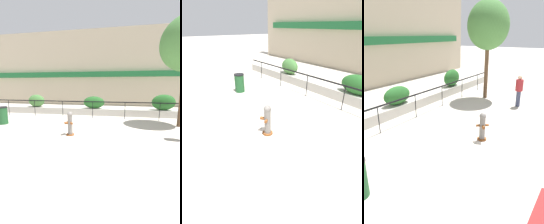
% 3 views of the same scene
% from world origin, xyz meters
% --- Properties ---
extents(ground_plane, '(120.00, 120.00, 0.00)m').
position_xyz_m(ground_plane, '(0.00, 0.00, 0.00)').
color(ground_plane, beige).
extents(building_facade, '(30.00, 1.36, 8.00)m').
position_xyz_m(building_facade, '(0.00, 11.98, 3.99)').
color(building_facade, tan).
rests_on(building_facade, ground).
extents(planter_wall_low, '(18.00, 0.70, 0.50)m').
position_xyz_m(planter_wall_low, '(0.00, 6.00, 0.25)').
color(planter_wall_low, '#B7B2A8').
rests_on(planter_wall_low, ground).
extents(fence_railing_segment, '(15.00, 0.05, 1.15)m').
position_xyz_m(fence_railing_segment, '(-0.00, 4.90, 1.02)').
color(fence_railing_segment, black).
rests_on(fence_railing_segment, ground).
extents(hedge_bush_0, '(1.34, 0.70, 0.97)m').
position_xyz_m(hedge_bush_0, '(-4.75, 6.00, 0.99)').
color(hedge_bush_0, '#427538').
rests_on(hedge_bush_0, planter_wall_low).
extents(hedge_bush_1, '(1.58, 0.70, 0.90)m').
position_xyz_m(hedge_bush_1, '(-0.09, 6.00, 0.95)').
color(hedge_bush_1, '#235B23').
rests_on(hedge_bush_1, planter_wall_low).
extents(hedge_bush_2, '(1.56, 0.67, 1.09)m').
position_xyz_m(hedge_bush_2, '(4.79, 6.00, 1.05)').
color(hedge_bush_2, '#235B23').
rests_on(hedge_bush_2, planter_wall_low).
extents(fire_hydrant, '(0.49, 0.49, 1.08)m').
position_xyz_m(fire_hydrant, '(-0.42, 1.20, 0.55)').
color(fire_hydrant, brown).
rests_on(fire_hydrant, ground).
extents(trash_bin, '(0.55, 0.55, 1.01)m').
position_xyz_m(trash_bin, '(-4.86, 2.41, 0.51)').
color(trash_bin, '#1E5128').
rests_on(trash_bin, ground).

